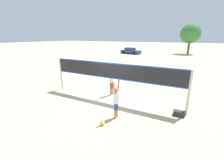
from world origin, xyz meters
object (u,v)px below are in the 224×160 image
Objects in this scene: parked_car_near at (131,51)px; gear_bag at (179,113)px; player_spiker at (116,99)px; volleyball at (103,123)px; volleyball_net at (112,74)px; tree_left_cluster at (190,34)px; player_blocker at (112,79)px.

gear_bag is at bearing -51.38° from parked_car_near.
player_spiker reaches higher than volleyball.
volleyball_net reaches higher than parked_car_near.
volleyball_net reaches higher than gear_bag.
volleyball is at bearing -71.21° from volleyball_net.
tree_left_cluster reaches higher than gear_bag.
volleyball_net is 1.31× the size of tree_left_cluster.
volleyball is at bearing -140.30° from gear_bag.
player_blocker is (-0.41, 0.72, -0.54)m from volleyball_net.
volleyball_net is 15.94× the size of gear_bag.
volleyball is at bearing 163.84° from player_spiker.
player_spiker is at bearing -94.16° from tree_left_cluster.
gear_bag is (3.98, -0.24, -1.58)m from volleyball_net.
volleyball_net is 3.33m from volleyball.
player_blocker reaches higher than gear_bag.
gear_bag is at bearing -3.49° from volleyball_net.
gear_bag is 0.08× the size of tree_left_cluster.
gear_bag is (4.39, -0.96, -1.04)m from player_blocker.
parked_car_near reaches higher than gear_bag.
gear_bag is at bearing 39.70° from volleyball.
parked_car_near is (-7.86, 24.67, -0.54)m from player_blocker.
player_spiker is at bearing -149.56° from gear_bag.
volleyball is 0.03× the size of tree_left_cluster.
player_spiker is 33.47m from tree_left_cluster.
gear_bag is at bearing 77.66° from player_blocker.
tree_left_cluster is (4.02, 30.60, 3.31)m from player_blocker.
gear_bag is at bearing -59.56° from player_spiker.
tree_left_cluster reaches higher than parked_car_near.
tree_left_cluster is at bearing 83.42° from volleyball_net.
tree_left_cluster is at bearing 90.67° from gear_bag.
player_spiker is 3.06m from player_blocker.
gear_bag is (2.78, 1.64, -0.89)m from player_spiker.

